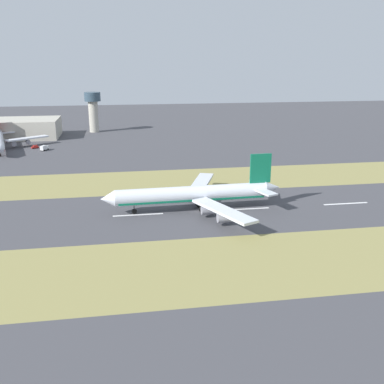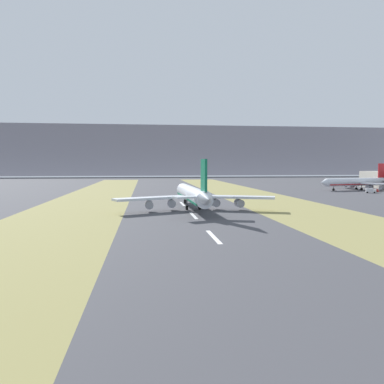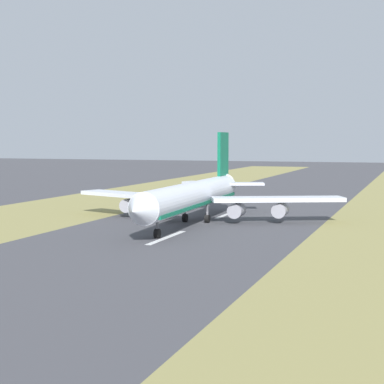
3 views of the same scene
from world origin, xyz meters
name	(u,v)px [view 3 (image 3 of 3)]	position (x,y,z in m)	size (l,w,h in m)	color
ground_plane	(204,223)	(0.00, 0.00, 0.00)	(800.00, 800.00, 0.00)	#424247
grass_median_east	(28,215)	(45.00, 0.00, 0.00)	(40.00, 600.00, 0.01)	olive
centreline_dash_near	(264,200)	(0.00, -58.07, 0.01)	(1.20, 18.00, 0.01)	silver
centreline_dash_mid	(227,214)	(0.00, -18.07, 0.01)	(1.20, 18.00, 0.01)	silver
centreline_dash_far	(167,238)	(0.00, 21.93, 0.01)	(1.20, 18.00, 0.01)	silver
airplane_main_jet	(195,196)	(2.09, 0.02, 6.02)	(64.10, 67.14, 20.20)	silver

